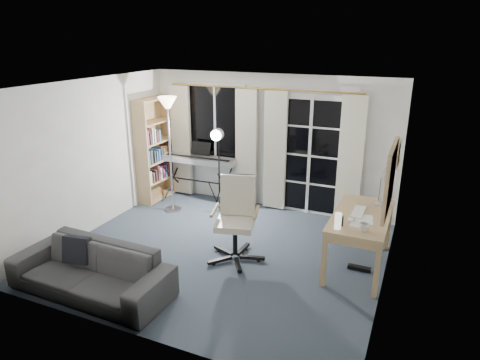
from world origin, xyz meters
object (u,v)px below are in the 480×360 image
at_px(monitor, 383,185).
at_px(sofa, 89,263).
at_px(studio_light, 218,145).
at_px(mug, 364,226).
at_px(desk, 361,221).
at_px(bookshelf, 154,152).
at_px(keyboard_piano, 198,160).
at_px(office_chair, 237,211).
at_px(torchiere_lamp, 168,120).

relative_size(monitor, sofa, 0.27).
xyz_separation_m(studio_light, sofa, (-0.30, -2.90, -0.84)).
bearing_deg(mug, desk, 101.31).
bearing_deg(bookshelf, desk, -13.55).
distance_m(bookshelf, desk, 4.16).
bearing_deg(sofa, keyboard_piano, 96.12).
bearing_deg(bookshelf, keyboard_piano, 15.81).
height_order(mug, sofa, mug).
bearing_deg(mug, office_chair, 176.20).
bearing_deg(desk, monitor, 66.66).
distance_m(bookshelf, studio_light, 1.46).
distance_m(torchiere_lamp, monitor, 3.63).
height_order(bookshelf, keyboard_piano, bookshelf).
distance_m(studio_light, sofa, 3.04).
height_order(studio_light, desk, studio_light).
height_order(torchiere_lamp, monitor, torchiere_lamp).
xyz_separation_m(torchiere_lamp, desk, (3.38, -0.68, -0.97)).
bearing_deg(desk, sofa, -145.73).
height_order(bookshelf, monitor, bookshelf).
relative_size(office_chair, monitor, 2.13).
height_order(torchiere_lamp, mug, torchiere_lamp).
height_order(desk, monitor, monitor).
distance_m(keyboard_piano, monitor, 3.48).
distance_m(office_chair, monitor, 2.05).
relative_size(keyboard_piano, mug, 11.59).
height_order(keyboard_piano, desk, keyboard_piano).
bearing_deg(sofa, mug, 27.10).
height_order(bookshelf, sofa, bookshelf).
relative_size(bookshelf, mug, 15.45).
distance_m(studio_light, monitor, 2.84).
xyz_separation_m(desk, mug, (0.10, -0.50, 0.16)).
relative_size(torchiere_lamp, studio_light, 1.32).
bearing_deg(monitor, studio_light, 170.06).
xyz_separation_m(bookshelf, monitor, (4.20, -0.63, 0.14)).
bearing_deg(mug, torchiere_lamp, 161.31).
xyz_separation_m(torchiere_lamp, monitor, (3.57, -0.23, -0.59)).
bearing_deg(studio_light, monitor, -13.69).
height_order(office_chair, sofa, office_chair).
bearing_deg(keyboard_piano, monitor, -15.52).
bearing_deg(monitor, desk, -113.34).
relative_size(studio_light, monitor, 2.80).
height_order(bookshelf, torchiere_lamp, torchiere_lamp).
xyz_separation_m(bookshelf, torchiere_lamp, (0.63, -0.41, 0.72)).
distance_m(office_chair, mug, 1.75).
xyz_separation_m(monitor, mug, (-0.10, -0.95, -0.23)).
bearing_deg(sofa, torchiere_lamp, 101.67).
relative_size(torchiere_lamp, desk, 1.42).
xyz_separation_m(keyboard_piano, sofa, (0.28, -3.25, -0.40)).
height_order(torchiere_lamp, keyboard_piano, torchiere_lamp).
distance_m(desk, monitor, 0.62).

